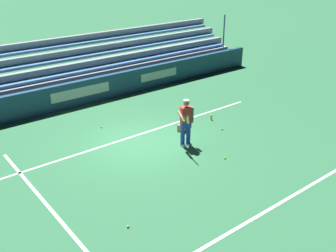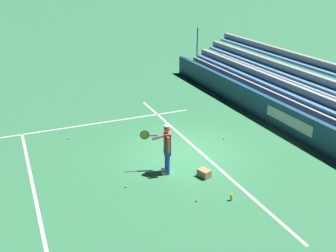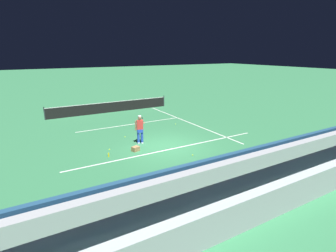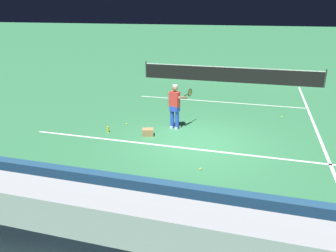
{
  "view_description": "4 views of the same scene",
  "coord_description": "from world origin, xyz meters",
  "px_view_note": "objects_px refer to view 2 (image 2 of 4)",
  "views": [
    {
      "loc": [
        6.98,
        10.62,
        6.35
      ],
      "look_at": [
        -0.25,
        1.42,
        1.07
      ],
      "focal_mm": 42.0,
      "sensor_mm": 36.0,
      "label": 1
    },
    {
      "loc": [
        -11.87,
        5.8,
        6.48
      ],
      "look_at": [
        0.02,
        0.71,
        1.16
      ],
      "focal_mm": 42.0,
      "sensor_mm": 36.0,
      "label": 2
    },
    {
      "loc": [
        -7.2,
        -12.44,
        5.34
      ],
      "look_at": [
        0.44,
        0.71,
        0.99
      ],
      "focal_mm": 28.0,
      "sensor_mm": 36.0,
      "label": 3
    },
    {
      "loc": [
        1.83,
        -10.29,
        4.42
      ],
      "look_at": [
        -1.02,
        -0.21,
        0.61
      ],
      "focal_mm": 35.0,
      "sensor_mm": 36.0,
      "label": 4
    }
  ],
  "objects_px": {
    "tennis_ball_on_baseline": "(224,138)",
    "tennis_ball_toward_net": "(197,201)",
    "tennis_player": "(166,148)",
    "tennis_ball_midcourt": "(126,187)",
    "water_bottle": "(231,197)",
    "ball_box_cardboard": "(204,173)",
    "tennis_ball_near_player": "(69,138)"
  },
  "relations": [
    {
      "from": "tennis_player",
      "to": "tennis_ball_midcourt",
      "type": "relative_size",
      "value": 25.98
    },
    {
      "from": "tennis_ball_on_baseline",
      "to": "tennis_ball_midcourt",
      "type": "bearing_deg",
      "value": 112.79
    },
    {
      "from": "tennis_ball_on_baseline",
      "to": "tennis_ball_midcourt",
      "type": "distance_m",
      "value": 5.13
    },
    {
      "from": "ball_box_cardboard",
      "to": "tennis_ball_on_baseline",
      "type": "distance_m",
      "value": 3.19
    },
    {
      "from": "ball_box_cardboard",
      "to": "water_bottle",
      "type": "bearing_deg",
      "value": -177.26
    },
    {
      "from": "ball_box_cardboard",
      "to": "tennis_ball_midcourt",
      "type": "height_order",
      "value": "ball_box_cardboard"
    },
    {
      "from": "tennis_ball_toward_net",
      "to": "water_bottle",
      "type": "distance_m",
      "value": 1.03
    },
    {
      "from": "tennis_ball_midcourt",
      "to": "tennis_ball_on_baseline",
      "type": "bearing_deg",
      "value": -67.21
    },
    {
      "from": "tennis_player",
      "to": "water_bottle",
      "type": "relative_size",
      "value": 7.8
    },
    {
      "from": "tennis_player",
      "to": "tennis_ball_on_baseline",
      "type": "distance_m",
      "value": 3.66
    },
    {
      "from": "tennis_player",
      "to": "tennis_ball_near_player",
      "type": "bearing_deg",
      "value": 31.99
    },
    {
      "from": "tennis_player",
      "to": "tennis_ball_on_baseline",
      "type": "xyz_separation_m",
      "value": [
        1.59,
        -3.18,
        -0.86
      ]
    },
    {
      "from": "ball_box_cardboard",
      "to": "tennis_ball_on_baseline",
      "type": "xyz_separation_m",
      "value": [
        2.35,
        -2.15,
        -0.1
      ]
    },
    {
      "from": "tennis_ball_on_baseline",
      "to": "tennis_ball_midcourt",
      "type": "xyz_separation_m",
      "value": [
        -1.99,
        4.72,
        0.0
      ]
    },
    {
      "from": "water_bottle",
      "to": "ball_box_cardboard",
      "type": "bearing_deg",
      "value": 2.74
    },
    {
      "from": "tennis_player",
      "to": "tennis_ball_midcourt",
      "type": "bearing_deg",
      "value": 104.38
    },
    {
      "from": "tennis_ball_on_baseline",
      "to": "water_bottle",
      "type": "relative_size",
      "value": 0.3
    },
    {
      "from": "tennis_ball_toward_net",
      "to": "tennis_ball_midcourt",
      "type": "xyz_separation_m",
      "value": [
        1.58,
        1.69,
        0.0
      ]
    },
    {
      "from": "tennis_player",
      "to": "tennis_ball_near_player",
      "type": "height_order",
      "value": "tennis_player"
    },
    {
      "from": "tennis_player",
      "to": "water_bottle",
      "type": "height_order",
      "value": "tennis_player"
    },
    {
      "from": "tennis_ball_midcourt",
      "to": "water_bottle",
      "type": "height_order",
      "value": "water_bottle"
    },
    {
      "from": "ball_box_cardboard",
      "to": "tennis_ball_midcourt",
      "type": "bearing_deg",
      "value": 81.96
    },
    {
      "from": "tennis_ball_on_baseline",
      "to": "tennis_ball_toward_net",
      "type": "relative_size",
      "value": 1.0
    },
    {
      "from": "tennis_ball_midcourt",
      "to": "ball_box_cardboard",
      "type": "bearing_deg",
      "value": -98.04
    },
    {
      "from": "tennis_player",
      "to": "tennis_ball_toward_net",
      "type": "xyz_separation_m",
      "value": [
        -1.97,
        -0.14,
        -0.86
      ]
    },
    {
      "from": "tennis_ball_toward_net",
      "to": "tennis_ball_midcourt",
      "type": "distance_m",
      "value": 2.31
    },
    {
      "from": "tennis_ball_on_baseline",
      "to": "tennis_ball_near_player",
      "type": "height_order",
      "value": "same"
    },
    {
      "from": "tennis_ball_near_player",
      "to": "tennis_ball_on_baseline",
      "type": "bearing_deg",
      "value": -113.31
    },
    {
      "from": "tennis_ball_toward_net",
      "to": "tennis_ball_near_player",
      "type": "relative_size",
      "value": 1.0
    },
    {
      "from": "tennis_ball_on_baseline",
      "to": "tennis_ball_toward_net",
      "type": "bearing_deg",
      "value": 139.51
    },
    {
      "from": "tennis_ball_on_baseline",
      "to": "tennis_ball_toward_net",
      "type": "xyz_separation_m",
      "value": [
        -3.56,
        3.04,
        0.0
      ]
    },
    {
      "from": "tennis_player",
      "to": "tennis_ball_near_player",
      "type": "relative_size",
      "value": 25.98
    }
  ]
}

